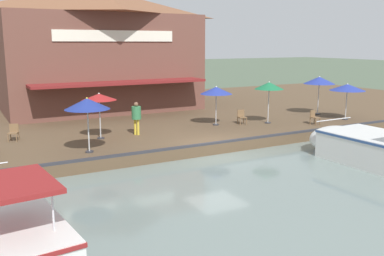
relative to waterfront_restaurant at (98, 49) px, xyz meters
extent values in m
plane|color=#4C5B47|center=(13.96, 1.50, -4.99)|extent=(220.00, 220.00, 0.00)
cube|color=brown|center=(2.96, 1.50, -4.69)|extent=(22.00, 56.00, 0.60)
cube|color=#2D2D33|center=(13.86, 1.50, -4.34)|extent=(0.20, 50.40, 0.10)
cube|color=brown|center=(-0.02, 0.00, -1.01)|extent=(8.02, 13.34, 6.76)
pyramid|color=brown|center=(-0.02, 0.00, 3.31)|extent=(8.42, 14.01, 1.89)
cube|color=maroon|center=(4.89, 0.00, -2.09)|extent=(1.80, 11.34, 0.16)
cube|color=silver|center=(4.03, 0.00, 0.85)|extent=(0.08, 8.01, 0.70)
cylinder|color=#B7B7B7|center=(12.14, 12.28, -3.34)|extent=(0.06, 0.06, 2.12)
cylinder|color=#2D2D33|center=(12.14, 12.28, -4.36)|extent=(0.36, 0.36, 0.06)
cone|color=navy|center=(12.14, 12.28, -2.34)|extent=(2.20, 2.20, 0.41)
cone|color=white|center=(12.14, 12.28, -2.32)|extent=(1.37, 1.37, 0.32)
sphere|color=white|center=(12.14, 12.28, -2.14)|extent=(0.08, 0.08, 0.08)
cylinder|color=#B7B7B7|center=(10.07, -3.05, -3.30)|extent=(0.06, 0.06, 2.19)
cylinder|color=#2D2D33|center=(10.07, -3.05, -4.36)|extent=(0.36, 0.36, 0.06)
cone|color=maroon|center=(10.07, -3.05, -2.25)|extent=(1.74, 1.74, 0.33)
cone|color=white|center=(10.07, -3.05, -2.23)|extent=(1.08, 1.08, 0.26)
sphere|color=white|center=(10.07, -3.05, -2.09)|extent=(0.08, 0.08, 0.08)
cylinder|color=#B7B7B7|center=(9.76, 4.05, -3.33)|extent=(0.06, 0.06, 2.13)
cylinder|color=#2D2D33|center=(9.76, 4.05, -4.36)|extent=(0.36, 0.36, 0.06)
cone|color=navy|center=(9.76, 4.05, -2.33)|extent=(1.88, 1.88, 0.43)
cone|color=white|center=(9.76, 4.05, -2.31)|extent=(1.17, 1.17, 0.34)
sphere|color=white|center=(9.76, 4.05, -2.11)|extent=(0.08, 0.08, 0.08)
cylinder|color=#B7B7B7|center=(9.80, 12.20, -3.20)|extent=(0.06, 0.06, 2.40)
cylinder|color=#2D2D33|center=(9.80, 12.20, -4.36)|extent=(0.36, 0.36, 0.06)
cone|color=navy|center=(9.80, 12.20, -2.07)|extent=(2.08, 2.08, 0.48)
cone|color=white|center=(9.80, 12.20, -2.05)|extent=(1.29, 1.29, 0.38)
sphere|color=white|center=(9.80, 12.20, -1.83)|extent=(0.08, 0.08, 0.08)
cylinder|color=#B7B7B7|center=(10.77, 7.14, -3.22)|extent=(0.06, 0.06, 2.35)
cylinder|color=#2D2D33|center=(10.77, 7.14, -4.36)|extent=(0.36, 0.36, 0.06)
cone|color=#19663D|center=(10.77, 7.14, -2.11)|extent=(1.76, 1.76, 0.43)
cone|color=silver|center=(10.77, 7.14, -2.09)|extent=(1.09, 1.09, 0.34)
sphere|color=silver|center=(10.77, 7.14, -1.90)|extent=(0.08, 0.08, 0.08)
cylinder|color=#B7B7B7|center=(12.54, -4.32, -3.26)|extent=(0.06, 0.06, 2.26)
cylinder|color=#2D2D33|center=(12.54, -4.32, -4.36)|extent=(0.36, 0.36, 0.06)
cone|color=navy|center=(12.54, -4.32, -2.21)|extent=(1.97, 1.97, 0.48)
cone|color=yellow|center=(12.54, -4.32, -2.19)|extent=(1.22, 1.22, 0.39)
sphere|color=yellow|center=(12.54, -4.32, -1.96)|extent=(0.08, 0.08, 0.08)
cube|color=brown|center=(10.53, 5.72, -4.18)|extent=(0.05, 0.05, 0.42)
cube|color=brown|center=(10.45, 5.33, -4.18)|extent=(0.05, 0.05, 0.42)
cube|color=brown|center=(10.14, 5.80, -4.18)|extent=(0.05, 0.05, 0.42)
cube|color=brown|center=(10.05, 5.41, -4.18)|extent=(0.05, 0.05, 0.42)
cube|color=brown|center=(10.29, 5.57, -3.97)|extent=(0.52, 0.52, 0.05)
cube|color=brown|center=(10.10, 5.61, -3.74)|extent=(0.13, 0.44, 0.40)
cube|color=brown|center=(8.83, -6.91, -4.18)|extent=(0.05, 0.05, 0.42)
cube|color=brown|center=(8.68, -7.28, -4.18)|extent=(0.05, 0.05, 0.42)
cube|color=brown|center=(8.46, -6.76, -4.18)|extent=(0.05, 0.05, 0.42)
cube|color=brown|center=(8.31, -7.13, -4.18)|extent=(0.05, 0.05, 0.42)
cube|color=brown|center=(8.57, -7.02, -3.97)|extent=(0.57, 0.57, 0.05)
cube|color=brown|center=(8.38, -6.94, -3.74)|extent=(0.20, 0.42, 0.40)
cube|color=brown|center=(12.64, 9.57, -4.18)|extent=(0.05, 0.05, 0.42)
cube|color=brown|center=(12.70, 9.18, -4.18)|extent=(0.05, 0.05, 0.42)
cube|color=brown|center=(12.24, 9.51, -4.18)|extent=(0.05, 0.05, 0.42)
cube|color=brown|center=(12.30, 9.12, -4.18)|extent=(0.05, 0.05, 0.42)
cube|color=brown|center=(12.47, 9.35, -3.97)|extent=(0.50, 0.50, 0.05)
cube|color=brown|center=(12.27, 9.31, -3.74)|extent=(0.11, 0.44, 0.40)
cylinder|color=gold|center=(10.16, -1.04, -3.97)|extent=(0.13, 0.13, 0.85)
cylinder|color=gold|center=(10.03, -1.16, -3.97)|extent=(0.13, 0.13, 0.85)
cylinder|color=#337547|center=(10.09, -1.10, -3.21)|extent=(0.50, 0.50, 0.67)
sphere|color=brown|center=(10.09, -1.10, -2.75)|extent=(0.23, 0.23, 0.23)
ellipsoid|color=silver|center=(16.40, 6.96, -4.26)|extent=(2.56, 2.86, 1.30)
cylinder|color=silver|center=(16.11, 6.96, -3.32)|extent=(0.09, 2.37, 0.04)
cube|color=maroon|center=(20.75, -8.56, -2.79)|extent=(2.57, 2.48, 0.11)
cylinder|color=silver|center=(21.36, -7.57, -3.32)|extent=(0.05, 0.05, 1.06)
cylinder|color=brown|center=(-4.53, 3.67, -3.00)|extent=(0.47, 0.47, 2.78)
sphere|color=#2D6028|center=(-4.53, 3.67, -0.12)|extent=(3.98, 3.98, 3.98)
sphere|color=#2D6028|center=(-3.74, 3.08, -0.52)|extent=(2.79, 2.79, 2.79)
camera|label=1|loc=(30.96, -9.21, 0.40)|focal=40.00mm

